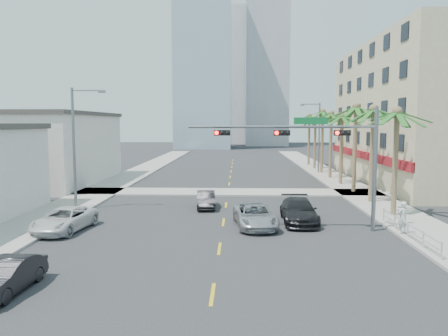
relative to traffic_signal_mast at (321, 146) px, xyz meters
name	(u,v)px	position (x,y,z in m)	size (l,w,h in m)	color
ground	(215,276)	(-5.78, -7.95, -5.06)	(260.00, 260.00, 0.00)	#262628
sidewalk_right	(365,196)	(6.22, 12.05, -4.99)	(4.00, 120.00, 0.15)	gray
sidewalk_left	(92,195)	(-17.78, 12.05, -4.99)	(4.00, 120.00, 0.15)	gray
sidewalk_cross	(228,192)	(-5.78, 14.05, -4.99)	(80.00, 4.00, 0.15)	gray
building_right	(435,113)	(16.21, 22.05, 2.43)	(15.25, 28.00, 15.00)	tan
building_left_far	(47,150)	(-25.28, 20.05, -1.46)	(11.00, 18.00, 7.20)	beige
tower_far_left	(203,54)	(-13.78, 87.05, 18.94)	(14.00, 14.00, 48.00)	#99B2C6
tower_far_right	(267,40)	(3.22, 102.05, 24.94)	(12.00, 12.00, 60.00)	#ADADB2
tower_far_center	(226,78)	(-8.78, 117.05, 15.94)	(16.00, 16.00, 42.00)	#ADADB2
traffic_signal_mast	(321,146)	(0.00, 0.00, 0.00)	(11.12, 0.54, 7.20)	slate
palm_tree_0	(397,113)	(5.82, 4.05, 2.02)	(4.80, 4.80, 7.80)	brown
palm_tree_1	(373,110)	(5.82, 9.25, 2.37)	(4.80, 4.80, 8.16)	brown
palm_tree_2	(356,108)	(5.82, 14.45, 2.72)	(4.80, 4.80, 8.52)	brown
palm_tree_3	(342,117)	(5.82, 19.65, 2.02)	(4.80, 4.80, 7.80)	brown
palm_tree_4	(331,114)	(5.82, 24.85, 2.37)	(4.80, 4.80, 8.16)	brown
palm_tree_5	(323,112)	(5.82, 30.05, 2.72)	(4.80, 4.80, 8.52)	brown
palm_tree_6	(315,118)	(5.82, 35.25, 2.02)	(4.80, 4.80, 7.80)	brown
palm_tree_7	(309,116)	(5.82, 40.45, 2.37)	(4.80, 4.80, 8.16)	brown
streetlight_left	(76,142)	(-16.78, 6.05, 0.00)	(2.55, 0.25, 9.00)	slate
streetlight_right	(318,134)	(5.21, 30.05, 0.00)	(2.55, 0.25, 9.00)	slate
guardrail	(408,228)	(4.52, -1.95, -4.39)	(0.08, 8.08, 1.00)	silver
car_parked_mid	(7,276)	(-13.58, -10.04, -4.42)	(1.36, 3.90, 1.28)	black
car_parked_far	(64,220)	(-15.18, -0.56, -4.37)	(2.29, 4.97, 1.38)	silver
car_lane_left	(206,200)	(-7.28, 6.84, -4.43)	(1.35, 3.86, 1.27)	black
car_lane_center	(255,216)	(-3.78, 0.85, -4.36)	(2.32, 5.04, 1.40)	#BDBCC1
car_lane_right	(299,211)	(-0.91, 2.12, -4.30)	(2.15, 5.28, 1.53)	black
pedestrian	(403,217)	(4.52, -1.09, -3.98)	(0.68, 0.44, 1.86)	silver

